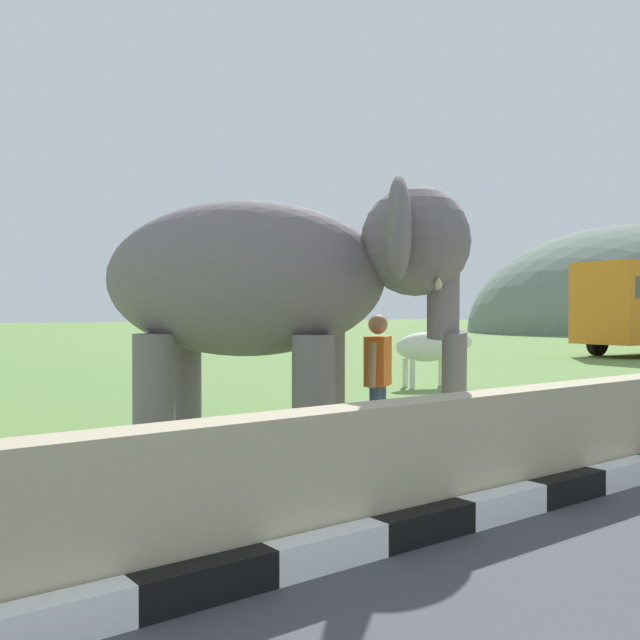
{
  "coord_description": "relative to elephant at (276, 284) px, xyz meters",
  "views": [
    {
      "loc": [
        -1.86,
        0.31,
        1.69
      ],
      "look_at": [
        2.8,
        6.41,
        1.6
      ],
      "focal_mm": 39.98,
      "sensor_mm": 36.0,
      "label": 1
    }
  ],
  "objects": [
    {
      "name": "cow_near",
      "position": [
        7.3,
        4.74,
        -1.12
      ],
      "size": [
        1.92,
        1.05,
        1.23
      ],
      "color": "beige",
      "rests_on": "ground_plane"
    },
    {
      "name": "elephant",
      "position": [
        0.0,
        0.0,
        0.0
      ],
      "size": [
        3.82,
        3.85,
        3.01
      ],
      "color": "slate",
      "rests_on": "ground_plane"
    },
    {
      "name": "person_handler",
      "position": [
        1.3,
        -0.22,
        -1.06
      ],
      "size": [
        0.6,
        0.44,
        1.66
      ],
      "color": "navy",
      "rests_on": "ground_plane"
    },
    {
      "name": "hill_east",
      "position": [
        52.55,
        24.79,
        -1.99
      ],
      "size": [
        30.65,
        24.52,
        17.64
      ],
      "color": "slate",
      "rests_on": "ground_plane"
    },
    {
      "name": "striped_curb",
      "position": [
        -2.8,
        -2.78,
        -1.87
      ],
      "size": [
        16.2,
        0.2,
        0.24
      ],
      "color": "white",
      "rests_on": "ground_plane"
    },
    {
      "name": "barrier_parapet",
      "position": [
        -0.45,
        -2.48,
        -1.49
      ],
      "size": [
        28.0,
        0.36,
        1.0
      ],
      "primitive_type": "cube",
      "color": "tan",
      "rests_on": "ground_plane"
    }
  ]
}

